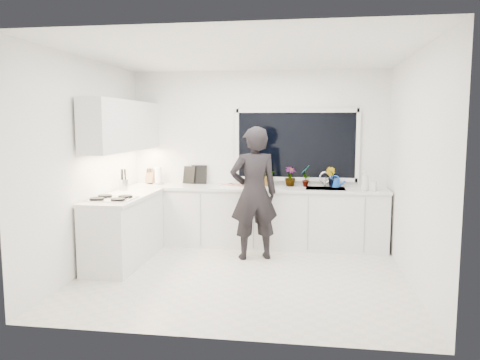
# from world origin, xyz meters

# --- Properties ---
(floor) EXTENTS (4.00, 3.50, 0.02)m
(floor) POSITION_xyz_m (0.00, 0.00, -0.01)
(floor) COLOR beige
(floor) RESTS_ON ground
(wall_back) EXTENTS (4.00, 0.02, 2.70)m
(wall_back) POSITION_xyz_m (0.00, 1.76, 1.35)
(wall_back) COLOR white
(wall_back) RESTS_ON ground
(wall_left) EXTENTS (0.02, 3.50, 2.70)m
(wall_left) POSITION_xyz_m (-2.01, 0.00, 1.35)
(wall_left) COLOR white
(wall_left) RESTS_ON ground
(wall_right) EXTENTS (0.02, 3.50, 2.70)m
(wall_right) POSITION_xyz_m (2.01, 0.00, 1.35)
(wall_right) COLOR white
(wall_right) RESTS_ON ground
(ceiling) EXTENTS (4.00, 3.50, 0.02)m
(ceiling) POSITION_xyz_m (0.00, 0.00, 2.71)
(ceiling) COLOR white
(ceiling) RESTS_ON wall_back
(window) EXTENTS (1.80, 0.02, 1.00)m
(window) POSITION_xyz_m (0.60, 1.73, 1.55)
(window) COLOR black
(window) RESTS_ON wall_back
(base_cabinets_back) EXTENTS (3.92, 0.58, 0.88)m
(base_cabinets_back) POSITION_xyz_m (0.00, 1.45, 0.44)
(base_cabinets_back) COLOR white
(base_cabinets_back) RESTS_ON floor
(base_cabinets_left) EXTENTS (0.58, 1.60, 0.88)m
(base_cabinets_left) POSITION_xyz_m (-1.67, 0.35, 0.44)
(base_cabinets_left) COLOR white
(base_cabinets_left) RESTS_ON floor
(countertop_back) EXTENTS (3.94, 0.62, 0.04)m
(countertop_back) POSITION_xyz_m (0.00, 1.44, 0.90)
(countertop_back) COLOR silver
(countertop_back) RESTS_ON base_cabinets_back
(countertop_left) EXTENTS (0.62, 1.60, 0.04)m
(countertop_left) POSITION_xyz_m (-1.67, 0.35, 0.90)
(countertop_left) COLOR silver
(countertop_left) RESTS_ON base_cabinets_left
(upper_cabinets) EXTENTS (0.34, 2.10, 0.70)m
(upper_cabinets) POSITION_xyz_m (-1.79, 0.70, 1.85)
(upper_cabinets) COLOR white
(upper_cabinets) RESTS_ON wall_left
(sink) EXTENTS (0.58, 0.42, 0.14)m
(sink) POSITION_xyz_m (1.05, 1.45, 0.87)
(sink) COLOR silver
(sink) RESTS_ON countertop_back
(faucet) EXTENTS (0.03, 0.03, 0.22)m
(faucet) POSITION_xyz_m (1.05, 1.65, 1.03)
(faucet) COLOR silver
(faucet) RESTS_ON countertop_back
(stovetop) EXTENTS (0.56, 0.48, 0.03)m
(stovetop) POSITION_xyz_m (-1.69, -0.00, 0.94)
(stovetop) COLOR black
(stovetop) RESTS_ON countertop_left
(person) EXTENTS (0.78, 0.64, 1.84)m
(person) POSITION_xyz_m (0.05, 0.77, 0.92)
(person) COLOR black
(person) RESTS_ON floor
(pizza_tray) EXTENTS (0.52, 0.47, 0.03)m
(pizza_tray) POSITION_xyz_m (-0.28, 1.42, 0.94)
(pizza_tray) COLOR silver
(pizza_tray) RESTS_ON countertop_back
(pizza) EXTENTS (0.47, 0.42, 0.01)m
(pizza) POSITION_xyz_m (-0.28, 1.42, 0.95)
(pizza) COLOR red
(pizza) RESTS_ON pizza_tray
(watering_can) EXTENTS (0.18, 0.18, 0.13)m
(watering_can) POSITION_xyz_m (1.20, 1.61, 0.98)
(watering_can) COLOR blue
(watering_can) RESTS_ON countertop_back
(paper_towel_roll) EXTENTS (0.14, 0.14, 0.26)m
(paper_towel_roll) POSITION_xyz_m (-1.58, 1.55, 1.05)
(paper_towel_roll) COLOR white
(paper_towel_roll) RESTS_ON countertop_back
(knife_block) EXTENTS (0.15, 0.13, 0.22)m
(knife_block) POSITION_xyz_m (-1.72, 1.59, 1.03)
(knife_block) COLOR #936144
(knife_block) RESTS_ON countertop_back
(utensil_crock) EXTENTS (0.15, 0.15, 0.16)m
(utensil_crock) POSITION_xyz_m (-1.85, 0.80, 1.00)
(utensil_crock) COLOR #B7B6BB
(utensil_crock) RESTS_ON countertop_left
(picture_frame_large) EXTENTS (0.21, 0.10, 0.28)m
(picture_frame_large) POSITION_xyz_m (-1.11, 1.69, 1.06)
(picture_frame_large) COLOR black
(picture_frame_large) RESTS_ON countertop_back
(picture_frame_small) EXTENTS (0.25, 0.02, 0.30)m
(picture_frame_small) POSITION_xyz_m (-0.94, 1.69, 1.07)
(picture_frame_small) COLOR black
(picture_frame_small) RESTS_ON countertop_back
(herb_plants) EXTENTS (1.30, 0.40, 0.34)m
(herb_plants) POSITION_xyz_m (0.43, 1.61, 1.08)
(herb_plants) COLOR #26662D
(herb_plants) RESTS_ON countertop_back
(soap_bottles) EXTENTS (0.24, 0.14, 0.29)m
(soap_bottles) POSITION_xyz_m (1.64, 1.30, 1.05)
(soap_bottles) COLOR #D8BF66
(soap_bottles) RESTS_ON countertop_back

